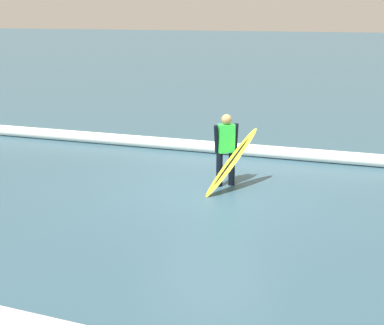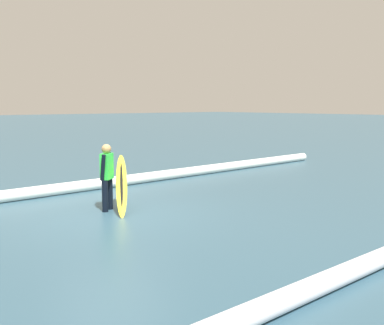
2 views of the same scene
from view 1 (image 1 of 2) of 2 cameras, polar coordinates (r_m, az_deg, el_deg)
name	(u,v)px [view 1 (image 1 of 2)]	position (r m, az deg, el deg)	size (l,w,h in m)	color
ground_plane	(212,191)	(10.94, 2.15, -3.10)	(196.48, 196.48, 0.00)	#315365
surfer	(226,146)	(11.04, 3.73, 1.80)	(0.44, 0.44, 1.56)	black
surfboard	(232,162)	(10.79, 4.35, 0.06)	(0.95, 1.31, 1.27)	yellow
wave_crest_foreground	(246,150)	(13.63, 5.95, 1.38)	(0.31, 0.31, 23.54)	white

